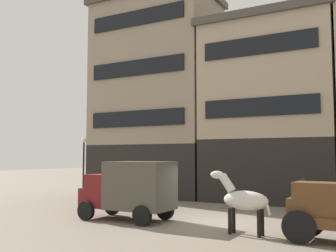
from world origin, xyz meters
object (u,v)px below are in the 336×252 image
Objects in this scene: streetlamp_curbside at (84,159)px; draft_horse at (243,200)px; delivery_truck_near at (129,188)px; pedestrian_officer at (303,195)px; cargo_wagon at (330,208)px.

draft_horse is at bearing -27.18° from streetlamp_curbside.
delivery_truck_near is at bearing 172.59° from draft_horse.
pedestrian_officer is at bearing 79.41° from draft_horse.
draft_horse is 5.56m from delivery_truck_near.
draft_horse is 15.24m from streetlamp_curbside.
streetlamp_curbside reaches higher than cargo_wagon.
delivery_truck_near is 10.20m from streetlamp_curbside.
streetlamp_curbside is at bearing 176.22° from pedestrian_officer.
delivery_truck_near is 8.46m from pedestrian_officer.
draft_horse is (-2.95, 0.00, 0.12)m from cargo_wagon.
delivery_truck_near is (-5.51, 0.72, 0.15)m from draft_horse.
pedestrian_officer is 0.44× the size of streetlamp_curbside.
cargo_wagon reaches higher than pedestrian_officer.
delivery_truck_near is at bearing 175.14° from cargo_wagon.
draft_horse reaches higher than cargo_wagon.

